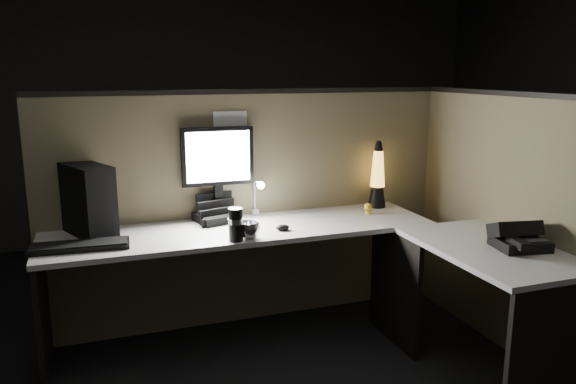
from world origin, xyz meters
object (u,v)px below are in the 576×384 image
object	(u,v)px
pc_tower	(88,200)
monitor	(218,164)
lava_lamp	(378,180)
desk_phone	(518,237)
keyboard	(79,246)

from	to	relation	value
pc_tower	monitor	distance (m)	0.79
lava_lamp	desk_phone	distance (m)	1.09
monitor	desk_phone	world-z (taller)	monitor
monitor	keyboard	distance (m)	0.97
monitor	keyboard	size ratio (longest dim) A/B	1.13
keyboard	desk_phone	distance (m)	2.30
pc_tower	lava_lamp	world-z (taller)	lava_lamp
monitor	desk_phone	xyz separation A→B (m)	(1.34, -1.12, -0.29)
monitor	keyboard	xyz separation A→B (m)	(-0.83, -0.36, -0.34)
pc_tower	keyboard	world-z (taller)	pc_tower
pc_tower	desk_phone	world-z (taller)	pc_tower
lava_lamp	monitor	bearing A→B (deg)	176.36
pc_tower	keyboard	distance (m)	0.32
keyboard	lava_lamp	distance (m)	1.94
lava_lamp	desk_phone	world-z (taller)	lava_lamp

